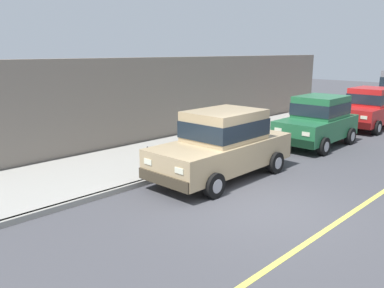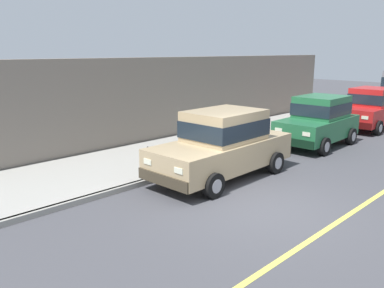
% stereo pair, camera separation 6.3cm
% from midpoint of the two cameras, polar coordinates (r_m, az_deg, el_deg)
% --- Properties ---
extents(ground_plane, '(80.00, 80.00, 0.00)m').
position_cam_midpoint_polar(ground_plane, '(9.38, 10.05, -9.01)').
color(ground_plane, '#424247').
extents(curb, '(0.16, 64.00, 0.14)m').
position_cam_midpoint_polar(curb, '(11.36, -3.29, -4.44)').
color(curb, gray).
rests_on(curb, ground).
extents(sidewalk, '(3.60, 64.00, 0.14)m').
position_cam_midpoint_polar(sidewalk, '(12.70, -8.73, -2.64)').
color(sidewalk, '#99968E').
rests_on(sidewalk, ground).
extents(lane_centre_line, '(0.12, 57.60, 0.01)m').
position_cam_midpoint_polar(lane_centre_line, '(8.66, 18.92, -11.50)').
color(lane_centre_line, '#E0D64C').
rests_on(lane_centre_line, ground).
extents(car_tan_sedan, '(2.12, 4.64, 1.92)m').
position_cam_midpoint_polar(car_tan_sedan, '(11.14, 4.33, 0.07)').
color(car_tan_sedan, tan).
rests_on(car_tan_sedan, ground).
extents(car_green_hatchback, '(2.03, 3.85, 1.88)m').
position_cam_midpoint_polar(car_green_hatchback, '(15.65, 17.67, 3.31)').
color(car_green_hatchback, '#23663D').
rests_on(car_green_hatchback, ground).
extents(car_red_hatchback, '(2.00, 3.83, 1.88)m').
position_cam_midpoint_polar(car_red_hatchback, '(19.96, 24.16, 4.83)').
color(car_red_hatchback, red).
rests_on(car_red_hatchback, ground).
extents(dog_black, '(0.76, 0.22, 0.49)m').
position_cam_midpoint_polar(dog_black, '(12.52, -5.74, -1.08)').
color(dog_black, black).
rests_on(dog_black, sidewalk).
extents(building_facade, '(0.50, 20.00, 3.29)m').
position_cam_midpoint_polar(building_facade, '(17.04, -0.15, 7.00)').
color(building_facade, slate).
rests_on(building_facade, ground).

